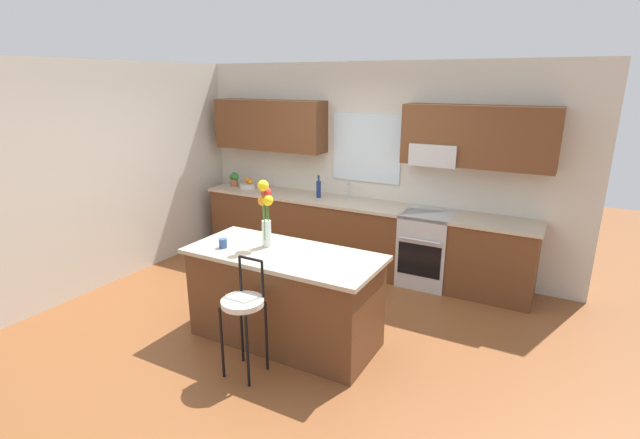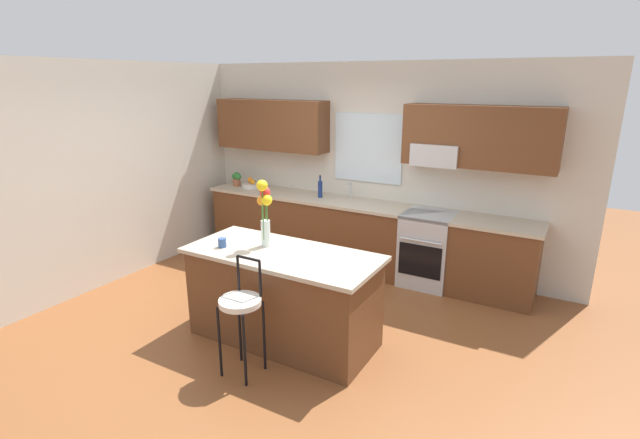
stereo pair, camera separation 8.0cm
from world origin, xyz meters
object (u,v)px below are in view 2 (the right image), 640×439
bar_stool_near (241,307)px  potted_plant_small (237,178)px  oven_range (427,249)px  kitchen_island (283,296)px  fruit_bowl_oranges (250,185)px  bottle_olive_oil (320,189)px  mug_ceramic (222,243)px  flower_vase (265,208)px

bar_stool_near → potted_plant_small: size_ratio=4.88×
oven_range → kitchen_island: same height
fruit_bowl_oranges → bottle_olive_oil: (1.20, -0.00, 0.07)m
kitchen_island → bottle_olive_oil: bottle_olive_oil is taller
mug_ceramic → potted_plant_small: (-1.62, 2.19, 0.07)m
oven_range → fruit_bowl_oranges: 2.80m
flower_vase → fruit_bowl_oranges: bearing=131.1°
oven_range → bottle_olive_oil: 1.66m
flower_vase → mug_ceramic: 0.54m
kitchen_island → flower_vase: size_ratio=2.81×
mug_ceramic → fruit_bowl_oranges: (-1.36, 2.19, 0.00)m
kitchen_island → bar_stool_near: size_ratio=1.79×
bottle_olive_oil → flower_vase: bearing=-75.5°
flower_vase → fruit_bowl_oranges: size_ratio=2.77×
kitchen_island → fruit_bowl_oranges: (-1.94, 2.03, 0.50)m
oven_range → flower_vase: (-1.04, -1.93, 0.85)m
mug_ceramic → bar_stool_near: bearing=-38.4°
flower_vase → bottle_olive_oil: (-0.51, 1.96, -0.26)m
bar_stool_near → bottle_olive_oil: bottle_olive_oil is taller
mug_ceramic → potted_plant_small: 2.72m
flower_vase → mug_ceramic: size_ratio=7.38×
bar_stool_near → mug_ceramic: (-0.58, 0.46, 0.33)m
bar_stool_near → mug_ceramic: bar_stool_near is taller
flower_vase → bottle_olive_oil: flower_vase is taller
kitchen_island → flower_vase: flower_vase is taller
flower_vase → potted_plant_small: (-1.97, 1.96, -0.27)m
kitchen_island → mug_ceramic: (-0.58, -0.17, 0.50)m
kitchen_island → potted_plant_small: potted_plant_small is taller
mug_ceramic → potted_plant_small: bearing=126.4°
oven_range → potted_plant_small: (-3.01, 0.02, 0.58)m
flower_vase → potted_plant_small: flower_vase is taller
kitchen_island → mug_ceramic: bearing=-163.8°
potted_plant_small → bar_stool_near: bearing=-50.3°
flower_vase → potted_plant_small: size_ratio=3.11×
fruit_bowl_oranges → oven_range: bearing=-0.6°
fruit_bowl_oranges → bottle_olive_oil: bottle_olive_oil is taller
kitchen_island → potted_plant_small: size_ratio=8.73×
potted_plant_small → kitchen_island: bearing=-42.6°
flower_vase → kitchen_island: bearing=-15.1°
kitchen_island → fruit_bowl_oranges: 2.85m
fruit_bowl_oranges → potted_plant_small: bearing=-179.0°
bar_stool_near → potted_plant_small: 3.47m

